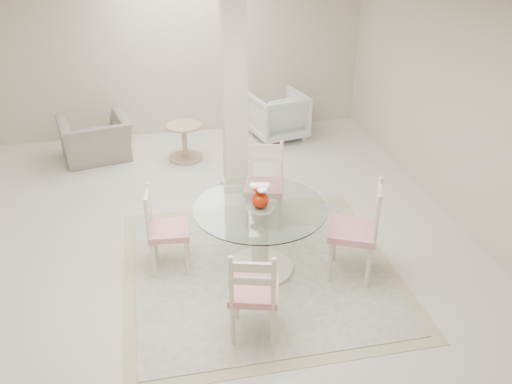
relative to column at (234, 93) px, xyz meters
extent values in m
plane|color=silver|center=(-0.50, -1.30, -1.35)|extent=(7.00, 7.00, 0.00)
cube|color=beige|center=(-0.50, 2.20, 0.00)|extent=(6.00, 0.02, 2.70)
cube|color=beige|center=(2.50, -1.30, 0.00)|extent=(0.02, 7.00, 2.70)
cube|color=beige|center=(0.00, 0.00, 0.00)|extent=(0.30, 0.30, 2.70)
cube|color=tan|center=(-0.08, -1.96, -1.35)|extent=(2.86, 2.86, 0.01)
cube|color=beige|center=(-0.08, -1.96, -1.34)|extent=(2.62, 2.62, 0.01)
cylinder|color=beige|center=(-0.08, -1.96, -1.32)|extent=(0.71, 0.71, 0.05)
cylinder|color=beige|center=(-0.08, -1.96, -0.94)|extent=(0.18, 0.18, 0.73)
cylinder|color=beige|center=(-0.08, -1.96, -0.60)|extent=(0.29, 0.29, 0.03)
cylinder|color=white|center=(-0.08, -1.96, -0.58)|extent=(1.35, 1.35, 0.01)
ellipsoid|color=#AD1E05|center=(-0.08, -1.96, -0.49)|extent=(0.18, 0.18, 0.17)
cylinder|color=#AD1E05|center=(-0.08, -1.96, -0.38)|extent=(0.09, 0.09, 0.05)
cylinder|color=#AD1E05|center=(-0.08, -1.96, -0.35)|extent=(0.15, 0.15, 0.02)
ellipsoid|color=white|center=(-0.08, -1.96, -0.33)|extent=(0.10, 0.10, 0.05)
ellipsoid|color=white|center=(-0.03, -1.94, -0.34)|extent=(0.10, 0.10, 0.05)
ellipsoid|color=white|center=(-0.13, -1.93, -0.34)|extent=(0.10, 0.10, 0.05)
ellipsoid|color=white|center=(-0.07, -2.01, -0.35)|extent=(0.10, 0.10, 0.05)
cylinder|color=beige|center=(0.74, -1.95, -1.10)|extent=(0.05, 0.05, 0.49)
cylinder|color=beige|center=(0.58, -2.30, -1.10)|extent=(0.05, 0.05, 0.49)
cylinder|color=beige|center=(1.09, -2.11, -1.10)|extent=(0.05, 0.05, 0.49)
cylinder|color=beige|center=(0.93, -2.46, -1.10)|extent=(0.05, 0.05, 0.49)
cube|color=red|center=(0.84, -2.21, -0.82)|extent=(0.63, 0.63, 0.08)
cube|color=beige|center=(1.03, -2.30, -0.46)|extent=(0.23, 0.41, 0.58)
cylinder|color=beige|center=(-0.06, -1.16, -1.11)|extent=(0.05, 0.05, 0.47)
cylinder|color=beige|center=(0.29, -1.27, -1.11)|extent=(0.05, 0.05, 0.47)
cylinder|color=beige|center=(0.05, -0.81, -1.11)|extent=(0.05, 0.05, 0.47)
cylinder|color=beige|center=(0.40, -0.92, -1.11)|extent=(0.05, 0.05, 0.47)
cube|color=red|center=(0.17, -1.04, -0.84)|extent=(0.57, 0.57, 0.07)
cube|color=beige|center=(0.23, -0.84, -0.50)|extent=(0.41, 0.16, 0.55)
cylinder|color=beige|center=(-0.84, -1.89, -1.13)|extent=(0.04, 0.04, 0.44)
cylinder|color=beige|center=(-0.81, -1.55, -1.13)|extent=(0.04, 0.04, 0.44)
cylinder|color=beige|center=(-1.18, -1.86, -1.13)|extent=(0.04, 0.04, 0.44)
cylinder|color=beige|center=(-1.15, -1.52, -1.13)|extent=(0.04, 0.04, 0.44)
cube|color=red|center=(-1.00, -1.71, -0.88)|extent=(0.45, 0.45, 0.07)
cube|color=beige|center=(-1.19, -1.69, -0.56)|extent=(0.07, 0.38, 0.51)
cylinder|color=beige|center=(-0.11, -2.75, -1.13)|extent=(0.04, 0.04, 0.45)
cylinder|color=beige|center=(-0.45, -2.66, -1.13)|extent=(0.04, 0.04, 0.45)
cylinder|color=beige|center=(-0.21, -3.09, -1.13)|extent=(0.04, 0.04, 0.45)
cylinder|color=beige|center=(-0.55, -2.99, -1.13)|extent=(0.04, 0.04, 0.45)
cube|color=red|center=(-0.33, -2.87, -0.87)|extent=(0.53, 0.53, 0.07)
cube|color=beige|center=(-0.38, -3.06, -0.54)|extent=(0.39, 0.15, 0.53)
imported|color=gray|center=(-1.92, 1.34, -1.03)|extent=(1.16, 1.07, 0.65)
imported|color=silver|center=(0.99, 1.62, -0.97)|extent=(0.98, 1.00, 0.76)
cylinder|color=tan|center=(-0.60, 1.07, -1.33)|extent=(0.51, 0.51, 0.04)
cylinder|color=tan|center=(-0.60, 1.07, -1.07)|extent=(0.07, 0.07, 0.49)
cylinder|color=tan|center=(-0.60, 1.07, -0.81)|extent=(0.53, 0.53, 0.03)
camera|label=1|loc=(-1.08, -6.56, 2.15)|focal=38.00mm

